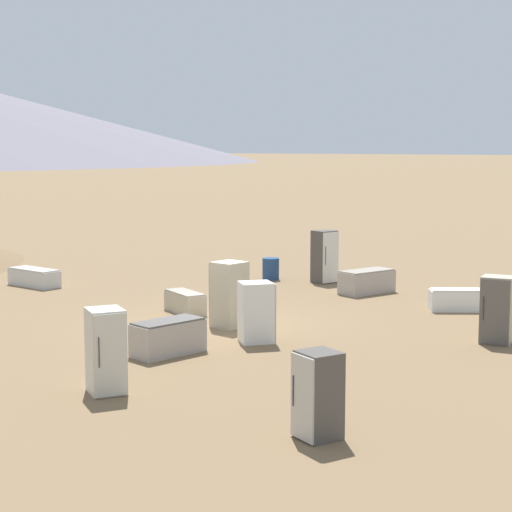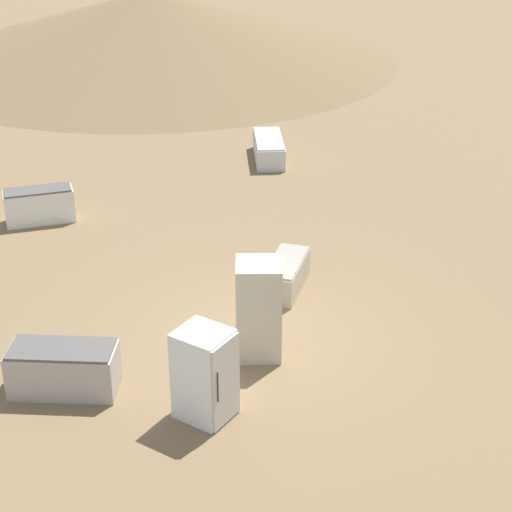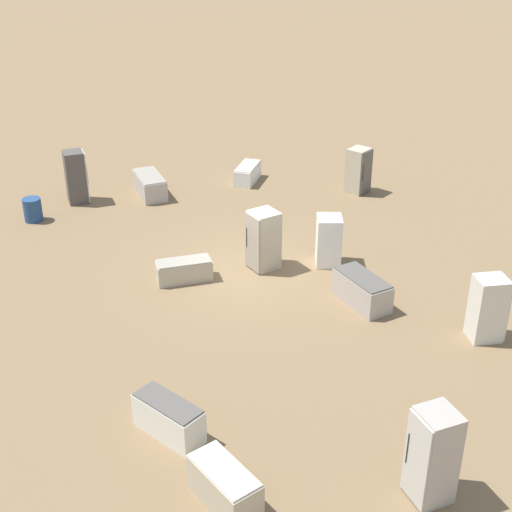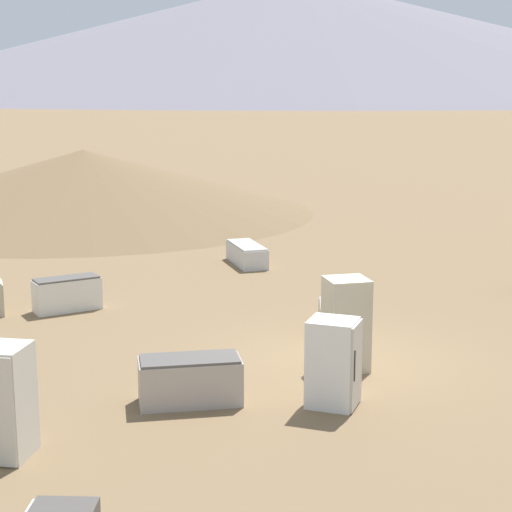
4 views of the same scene
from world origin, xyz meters
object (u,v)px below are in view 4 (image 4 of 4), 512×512
Objects in this scene: discarded_fridge_0 at (67,294)px; discarded_fridge_2 at (333,319)px; discarded_fridge_1 at (333,363)px; discarded_fridge_9 at (247,254)px; discarded_fridge_8 at (5,402)px; discarded_fridge_4 at (346,324)px; discarded_fridge_6 at (190,380)px.

discarded_fridge_0 is 1.01× the size of discarded_fridge_2.
discarded_fridge_1 is 11.10m from discarded_fridge_9.
discarded_fridge_9 is at bearing -68.82° from discarded_fridge_0.
discarded_fridge_1 is 5.10m from discarded_fridge_8.
discarded_fridge_2 is (-3.93, 1.28, -0.42)m from discarded_fridge_1.
discarded_fridge_9 is at bearing -152.46° from discarded_fridge_1.
discarded_fridge_4 is (2.23, -0.50, 0.55)m from discarded_fridge_2.
discarded_fridge_1 reaches higher than discarded_fridge_9.
discarded_fridge_8 is (4.76, -6.31, 0.50)m from discarded_fridge_2.
discarded_fridge_4 reaches higher than discarded_fridge_0.
discarded_fridge_9 is (-7.12, -0.30, -0.00)m from discarded_fridge_2.
discarded_fridge_9 is at bearing -14.32° from discarded_fridge_6.
discarded_fridge_8 is at bearing -120.88° from discarded_fridge_9.
discarded_fridge_6 is 1.05× the size of discarded_fridge_8.
discarded_fridge_1 is at bearing -115.56° from discarded_fridge_4.
discarded_fridge_2 is 4.83m from discarded_fridge_6.
discarded_fridge_2 is at bearing -91.66° from discarded_fridge_9.
discarded_fridge_9 is (-11.88, 6.01, -0.51)m from discarded_fridge_8.
discarded_fridge_0 is 6.66m from discarded_fridge_6.
discarded_fridge_6 is (6.38, 1.88, 0.00)m from discarded_fridge_0.
discarded_fridge_2 is at bearing 76.49° from discarded_fridge_4.
discarded_fridge_0 is 0.80× the size of discarded_fridge_9.
discarded_fridge_2 is (3.07, 5.40, -0.09)m from discarded_fridge_0.
discarded_fridge_1 reaches higher than discarded_fridge_0.
discarded_fridge_4 is at bearing -172.09° from discarded_fridge_1.
discarded_fridge_6 is (1.08, -3.01, -0.46)m from discarded_fridge_4.
discarded_fridge_4 is 3.23m from discarded_fridge_6.
discarded_fridge_1 is at bearing -147.52° from discarded_fridge_8.
discarded_fridge_0 is 8.13m from discarded_fridge_1.
discarded_fridge_0 is at bearing 166.09° from discarded_fridge_2.
discarded_fridge_1 is at bearing -102.53° from discarded_fridge_6.
discarded_fridge_8 reaches higher than discarded_fridge_6.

